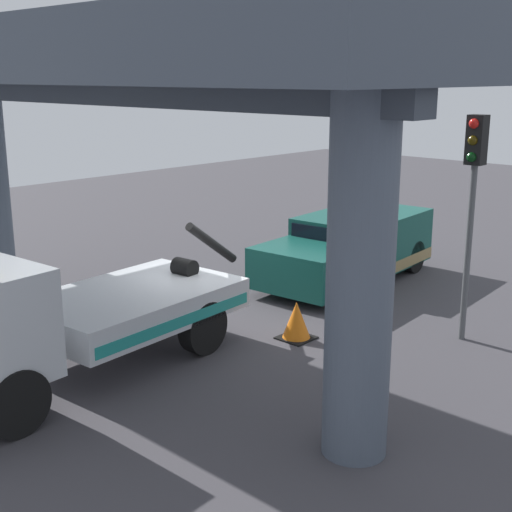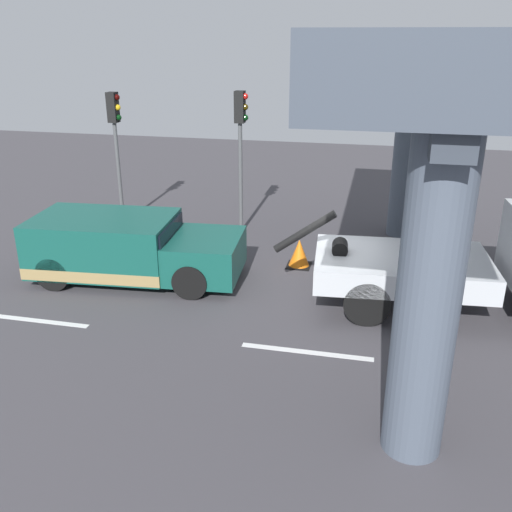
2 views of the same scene
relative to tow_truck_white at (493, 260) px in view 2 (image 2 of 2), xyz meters
The scene contains 9 objects.
ground_plane 3.89m from the tow_truck_white, behind, with size 60.00×40.00×0.10m, color #423F44.
lane_stripe_west 10.12m from the tow_truck_white, 164.41° to the right, with size 2.60×0.16×0.01m, color silver.
lane_stripe_mid 4.72m from the tow_truck_white, 143.72° to the right, with size 2.60×0.16×0.01m, color silver.
tow_truck_white is the anchor object (origin of this frame).
towed_van_green 8.63m from the tow_truck_white, behind, with size 5.35×2.56×1.58m.
overpass_structure 4.13m from the tow_truck_white, behind, with size 3.60×11.91×5.87m.
traffic_light_near 11.53m from the tow_truck_white, 159.55° to the left, with size 0.39×0.32×4.17m.
traffic_light_far 7.99m from the tow_truck_white, 149.17° to the left, with size 0.39×0.32×4.29m.
traffic_cone_orange 4.85m from the tow_truck_white, 160.18° to the left, with size 0.63×0.63×0.75m.
Camera 2 is at (1.12, -12.16, 5.82)m, focal length 39.40 mm.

